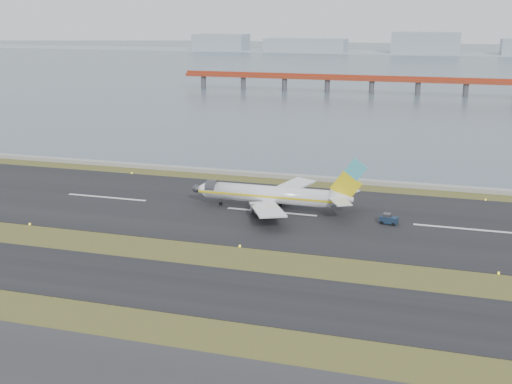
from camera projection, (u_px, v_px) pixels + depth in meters
ground at (227, 262)px, 111.35m from camera, size 1000.00×1000.00×0.00m
taxiway_strip at (202, 289)px, 100.26m from camera, size 1000.00×18.00×0.10m
runway_strip at (272, 212)px, 139.04m from camera, size 1000.00×45.00×0.10m
seawall at (302, 177)px, 166.63m from camera, size 1000.00×2.50×1.00m
bay_water at (405, 65)px, 536.17m from camera, size 1400.00×800.00×1.30m
red_pier at (418, 81)px, 334.81m from camera, size 260.00×5.00×10.20m
far_shoreline at (429, 48)px, 678.58m from camera, size 1400.00×80.00×60.50m
airliner at (275, 195)px, 139.59m from camera, size 38.52×32.89×12.80m
pushback_tug at (389, 219)px, 130.94m from camera, size 3.79×2.62×2.23m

